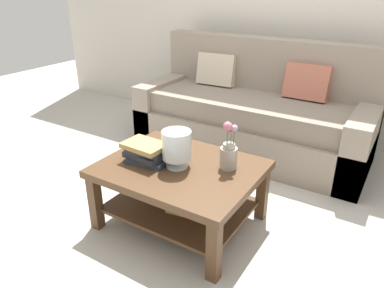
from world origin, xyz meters
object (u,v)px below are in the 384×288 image
at_px(book_stack_main, 146,152).
at_px(glass_hurricane_vase, 177,146).
at_px(coffee_table, 181,182).
at_px(couch, 253,114).
at_px(flower_pitcher, 229,152).

xyz_separation_m(book_stack_main, glass_hurricane_vase, (0.22, 0.05, 0.08)).
height_order(coffee_table, glass_hurricane_vase, glass_hurricane_vase).
xyz_separation_m(couch, book_stack_main, (-0.15, -1.48, 0.15)).
bearing_deg(couch, flower_pitcher, -74.17).
xyz_separation_m(coffee_table, flower_pitcher, (0.28, 0.14, 0.24)).
height_order(book_stack_main, flower_pitcher, flower_pitcher).
height_order(glass_hurricane_vase, flower_pitcher, flower_pitcher).
xyz_separation_m(couch, flower_pitcher, (0.36, -1.27, 0.20)).
distance_m(couch, book_stack_main, 1.50).
relative_size(couch, coffee_table, 2.15).
bearing_deg(book_stack_main, coffee_table, 15.54).
xyz_separation_m(couch, coffee_table, (0.08, -1.42, -0.04)).
bearing_deg(coffee_table, glass_hurricane_vase, -130.00).
bearing_deg(book_stack_main, couch, 84.07).
xyz_separation_m(coffee_table, book_stack_main, (-0.24, -0.07, 0.19)).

